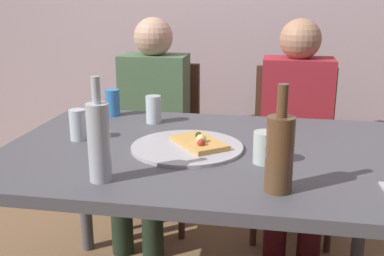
{
  "coord_description": "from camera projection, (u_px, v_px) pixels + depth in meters",
  "views": [
    {
      "loc": [
        0.25,
        -1.57,
        1.28
      ],
      "look_at": [
        -0.05,
        0.08,
        0.79
      ],
      "focal_mm": 42.87,
      "sensor_mm": 36.0,
      "label": 1
    }
  ],
  "objects": [
    {
      "name": "soda_can",
      "position": [
        113.0,
        103.0,
        2.11
      ],
      "size": [
        0.07,
        0.07,
        0.12
      ],
      "primitive_type": "cylinder",
      "color": "#337AC1",
      "rests_on": "dining_table"
    },
    {
      "name": "wine_bottle",
      "position": [
        280.0,
        152.0,
        1.28
      ],
      "size": [
        0.08,
        0.08,
        0.31
      ],
      "color": "brown",
      "rests_on": "dining_table"
    },
    {
      "name": "chair_right",
      "position": [
        293.0,
        140.0,
        2.52
      ],
      "size": [
        0.44,
        0.44,
        0.9
      ],
      "rotation": [
        0.0,
        0.0,
        3.14
      ],
      "color": "#472D1E",
      "rests_on": "ground_plane"
    },
    {
      "name": "wine_glass",
      "position": [
        265.0,
        147.0,
        1.51
      ],
      "size": [
        0.08,
        0.08,
        0.11
      ],
      "primitive_type": "cylinder",
      "color": "#B7C6BC",
      "rests_on": "dining_table"
    },
    {
      "name": "pizza_slice_last",
      "position": [
        199.0,
        142.0,
        1.66
      ],
      "size": [
        0.24,
        0.25,
        0.05
      ],
      "color": "tan",
      "rests_on": "pizza_tray"
    },
    {
      "name": "guest_in_beanie",
      "position": [
        296.0,
        125.0,
        2.34
      ],
      "size": [
        0.36,
        0.56,
        1.17
      ],
      "rotation": [
        0.0,
        0.0,
        3.14
      ],
      "color": "maroon",
      "rests_on": "ground_plane"
    },
    {
      "name": "guest_in_sweater",
      "position": [
        151.0,
        118.0,
        2.47
      ],
      "size": [
        0.36,
        0.56,
        1.17
      ],
      "rotation": [
        0.0,
        0.0,
        3.14
      ],
      "color": "#4C6B47",
      "rests_on": "ground_plane"
    },
    {
      "name": "tumbler_near",
      "position": [
        153.0,
        109.0,
        1.99
      ],
      "size": [
        0.07,
        0.07,
        0.12
      ],
      "primitive_type": "cylinder",
      "color": "silver",
      "rests_on": "dining_table"
    },
    {
      "name": "pizza_tray",
      "position": [
        187.0,
        147.0,
        1.67
      ],
      "size": [
        0.41,
        0.41,
        0.01
      ],
      "primitive_type": "cylinder",
      "color": "#ADADB2",
      "rests_on": "dining_table"
    },
    {
      "name": "tumbler_far",
      "position": [
        78.0,
        125.0,
        1.76
      ],
      "size": [
        0.06,
        0.06,
        0.12
      ],
      "primitive_type": "cylinder",
      "color": "silver",
      "rests_on": "dining_table"
    },
    {
      "name": "beer_bottle",
      "position": [
        99.0,
        141.0,
        1.35
      ],
      "size": [
        0.07,
        0.07,
        0.32
      ],
      "color": "#B2BCC1",
      "rests_on": "dining_table"
    },
    {
      "name": "dining_table",
      "position": [
        202.0,
        167.0,
        1.7
      ],
      "size": [
        1.46,
        0.99,
        0.74
      ],
      "color": "#4C4C51",
      "rests_on": "ground_plane"
    },
    {
      "name": "chair_left",
      "position": [
        158.0,
        132.0,
        2.65
      ],
      "size": [
        0.44,
        0.44,
        0.9
      ],
      "rotation": [
        0.0,
        0.0,
        3.14
      ],
      "color": "#472D1E",
      "rests_on": "ground_plane"
    }
  ]
}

